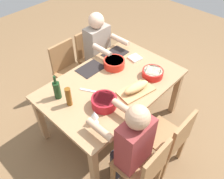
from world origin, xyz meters
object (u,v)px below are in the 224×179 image
(chair_near_left, at_px, (145,167))
(serving_bowl_fruit, at_px, (104,101))
(bread_loaf, at_px, (136,87))
(serving_bowl_salad, at_px, (114,63))
(cutting_board, at_px, (136,91))
(beer_bottle, at_px, (69,97))
(diner_far_right, at_px, (100,48))
(diner_near_left, at_px, (131,142))
(chair_far_right, at_px, (92,55))
(chair_far_center, at_px, (68,69))
(serving_bowl_pasta, at_px, (153,73))
(wine_bottle, at_px, (57,90))
(chair_near_center, at_px, (171,138))
(wine_glass, at_px, (94,115))
(dining_table, at_px, (112,88))
(napkin_stack, at_px, (135,58))

(chair_near_left, distance_m, serving_bowl_fruit, 0.74)
(bread_loaf, bearing_deg, serving_bowl_salad, 71.34)
(cutting_board, xyz_separation_m, beer_bottle, (-0.62, 0.38, 0.10))
(diner_far_right, distance_m, beer_bottle, 1.16)
(diner_near_left, distance_m, chair_far_right, 1.76)
(chair_near_left, relative_size, chair_far_center, 1.00)
(serving_bowl_pasta, height_order, beer_bottle, beer_bottle)
(diner_near_left, relative_size, bread_loaf, 3.75)
(diner_near_left, height_order, diner_far_right, same)
(chair_far_center, bearing_deg, cutting_board, -86.33)
(wine_bottle, bearing_deg, chair_near_center, -62.92)
(wine_glass, bearing_deg, beer_bottle, 91.78)
(dining_table, relative_size, diner_near_left, 1.35)
(cutting_board, distance_m, beer_bottle, 0.74)
(dining_table, distance_m, beer_bottle, 0.59)
(diner_near_left, xyz_separation_m, serving_bowl_pasta, (0.86, 0.40, 0.09))
(serving_bowl_salad, bearing_deg, cutting_board, -108.66)
(diner_far_right, xyz_separation_m, beer_bottle, (-0.99, -0.57, 0.15))
(wine_bottle, bearing_deg, diner_near_left, -82.59)
(cutting_board, xyz_separation_m, bread_loaf, (0.00, 0.00, 0.06))
(wine_bottle, bearing_deg, beer_bottle, -84.56)
(chair_near_left, distance_m, bread_loaf, 0.82)
(serving_bowl_fruit, bearing_deg, wine_glass, -156.97)
(napkin_stack, bearing_deg, chair_far_center, 125.83)
(dining_table, relative_size, napkin_stack, 11.55)
(chair_near_center, bearing_deg, bread_loaf, 82.45)
(chair_near_left, bearing_deg, diner_far_right, 59.44)
(serving_bowl_fruit, bearing_deg, wine_bottle, 119.19)
(diner_far_right, relative_size, chair_far_center, 1.41)
(serving_bowl_fruit, height_order, cutting_board, serving_bowl_fruit)
(chair_near_left, xyz_separation_m, beer_bottle, (-0.10, 0.93, 0.37))
(serving_bowl_salad, distance_m, bread_loaf, 0.51)
(chair_far_right, bearing_deg, chair_near_left, -117.76)
(dining_table, height_order, napkin_stack, napkin_stack)
(diner_far_right, bearing_deg, chair_far_right, 90.00)
(diner_near_left, bearing_deg, chair_far_center, 73.55)
(chair_near_left, distance_m, wine_glass, 0.68)
(chair_far_right, relative_size, napkin_stack, 6.07)
(wine_bottle, bearing_deg, chair_near_left, -83.82)
(cutting_board, bearing_deg, diner_near_left, -144.64)
(chair_far_center, height_order, bread_loaf, same)
(diner_near_left, bearing_deg, chair_near_center, -22.43)
(bread_loaf, relative_size, beer_bottle, 1.45)
(diner_far_right, bearing_deg, chair_far_center, 157.57)
(diner_near_left, distance_m, serving_bowl_pasta, 0.95)
(chair_near_left, relative_size, cutting_board, 2.12)
(serving_bowl_pasta, bearing_deg, dining_table, 147.18)
(serving_bowl_fruit, height_order, wine_glass, wine_glass)
(serving_bowl_salad, bearing_deg, wine_bottle, 174.80)
(chair_far_right, xyz_separation_m, bread_loaf, (-0.37, -1.14, 0.32))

